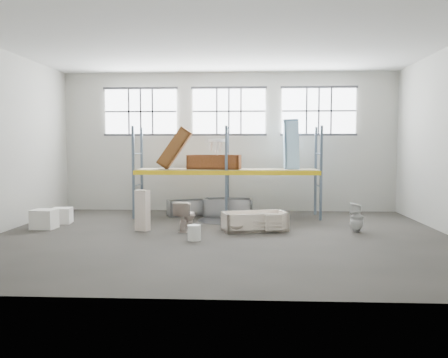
# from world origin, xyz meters

# --- Properties ---
(floor) EXTENTS (12.00, 10.00, 0.10)m
(floor) POSITION_xyz_m (0.00, 0.00, -0.05)
(floor) COLOR #423E38
(floor) RESTS_ON ground
(ceiling) EXTENTS (12.00, 10.00, 0.10)m
(ceiling) POSITION_xyz_m (0.00, 0.00, 5.05)
(ceiling) COLOR silver
(ceiling) RESTS_ON ground
(wall_back) EXTENTS (12.00, 0.10, 5.00)m
(wall_back) POSITION_xyz_m (0.00, 5.05, 2.50)
(wall_back) COLOR #B7B6A9
(wall_back) RESTS_ON ground
(wall_front) EXTENTS (12.00, 0.10, 5.00)m
(wall_front) POSITION_xyz_m (0.00, -5.05, 2.50)
(wall_front) COLOR #B7B6AA
(wall_front) RESTS_ON ground
(window_left) EXTENTS (2.60, 0.04, 1.60)m
(window_left) POSITION_xyz_m (-3.20, 4.94, 3.60)
(window_left) COLOR white
(window_left) RESTS_ON wall_back
(window_mid) EXTENTS (2.60, 0.04, 1.60)m
(window_mid) POSITION_xyz_m (0.00, 4.94, 3.60)
(window_mid) COLOR white
(window_mid) RESTS_ON wall_back
(window_right) EXTENTS (2.60, 0.04, 1.60)m
(window_right) POSITION_xyz_m (3.20, 4.94, 3.60)
(window_right) COLOR white
(window_right) RESTS_ON wall_back
(rack_upright_la) EXTENTS (0.08, 0.08, 3.00)m
(rack_upright_la) POSITION_xyz_m (-3.00, 2.90, 1.50)
(rack_upright_la) COLOR slate
(rack_upright_la) RESTS_ON floor
(rack_upright_lb) EXTENTS (0.08, 0.08, 3.00)m
(rack_upright_lb) POSITION_xyz_m (-3.00, 4.10, 1.50)
(rack_upright_lb) COLOR slate
(rack_upright_lb) RESTS_ON floor
(rack_upright_ma) EXTENTS (0.08, 0.08, 3.00)m
(rack_upright_ma) POSITION_xyz_m (0.00, 2.90, 1.50)
(rack_upright_ma) COLOR slate
(rack_upright_ma) RESTS_ON floor
(rack_upright_mb) EXTENTS (0.08, 0.08, 3.00)m
(rack_upright_mb) POSITION_xyz_m (0.00, 4.10, 1.50)
(rack_upright_mb) COLOR slate
(rack_upright_mb) RESTS_ON floor
(rack_upright_ra) EXTENTS (0.08, 0.08, 3.00)m
(rack_upright_ra) POSITION_xyz_m (3.00, 2.90, 1.50)
(rack_upright_ra) COLOR slate
(rack_upright_ra) RESTS_ON floor
(rack_upright_rb) EXTENTS (0.08, 0.08, 3.00)m
(rack_upright_rb) POSITION_xyz_m (3.00, 4.10, 1.50)
(rack_upright_rb) COLOR slate
(rack_upright_rb) RESTS_ON floor
(rack_beam_front) EXTENTS (6.00, 0.10, 0.14)m
(rack_beam_front) POSITION_xyz_m (0.00, 2.90, 1.50)
(rack_beam_front) COLOR yellow
(rack_beam_front) RESTS_ON floor
(rack_beam_back) EXTENTS (6.00, 0.10, 0.14)m
(rack_beam_back) POSITION_xyz_m (0.00, 4.10, 1.50)
(rack_beam_back) COLOR yellow
(rack_beam_back) RESTS_ON floor
(shelf_deck) EXTENTS (5.90, 1.10, 0.03)m
(shelf_deck) POSITION_xyz_m (0.00, 3.50, 1.58)
(shelf_deck) COLOR gray
(shelf_deck) RESTS_ON floor
(wet_patch) EXTENTS (1.80, 1.80, 0.00)m
(wet_patch) POSITION_xyz_m (0.00, 2.70, 0.00)
(wet_patch) COLOR black
(wet_patch) RESTS_ON floor
(bathtub_beige) EXTENTS (1.92, 1.28, 0.52)m
(bathtub_beige) POSITION_xyz_m (0.88, 0.97, 0.26)
(bathtub_beige) COLOR #F4E2CE
(bathtub_beige) RESTS_ON floor
(cistern_spare) EXTENTS (0.49, 0.31, 0.43)m
(cistern_spare) POSITION_xyz_m (1.37, 0.66, 0.28)
(cistern_spare) COLOR beige
(cistern_spare) RESTS_ON bathtub_beige
(sink_in_tub) EXTENTS (0.45, 0.45, 0.15)m
(sink_in_tub) POSITION_xyz_m (0.37, 0.49, 0.16)
(sink_in_tub) COLOR beige
(sink_in_tub) RESTS_ON bathtub_beige
(toilet_beige) EXTENTS (0.64, 0.90, 0.84)m
(toilet_beige) POSITION_xyz_m (-1.03, 0.83, 0.42)
(toilet_beige) COLOR beige
(toilet_beige) RESTS_ON floor
(cistern_tall) EXTENTS (0.43, 0.36, 1.13)m
(cistern_tall) POSITION_xyz_m (-2.23, 0.78, 0.57)
(cistern_tall) COLOR #F5DFCD
(cistern_tall) RESTS_ON floor
(toilet_white) EXTENTS (0.45, 0.44, 0.82)m
(toilet_white) POSITION_xyz_m (3.67, 0.87, 0.41)
(toilet_white) COLOR white
(toilet_white) RESTS_ON floor
(steel_tub_left) EXTENTS (1.57, 1.14, 0.52)m
(steel_tub_left) POSITION_xyz_m (-1.31, 3.78, 0.26)
(steel_tub_left) COLOR #AFB3B7
(steel_tub_left) RESTS_ON floor
(steel_tub_right) EXTENTS (1.65, 0.85, 0.59)m
(steel_tub_right) POSITION_xyz_m (0.03, 3.65, 0.29)
(steel_tub_right) COLOR #A6A9AE
(steel_tub_right) RESTS_ON floor
(rust_tub_flat) EXTENTS (1.78, 0.97, 0.48)m
(rust_tub_flat) POSITION_xyz_m (-0.42, 3.45, 1.82)
(rust_tub_flat) COLOR brown
(rust_tub_flat) RESTS_ON shelf_deck
(rust_tub_tilted) EXTENTS (1.18, 0.72, 1.40)m
(rust_tub_tilted) POSITION_xyz_m (-1.73, 3.37, 2.29)
(rust_tub_tilted) COLOR brown
(rust_tub_tilted) RESTS_ON shelf_deck
(sink_on_shelf) EXTENTS (0.72, 0.63, 0.54)m
(sink_on_shelf) POSITION_xyz_m (-0.33, 3.32, 2.09)
(sink_on_shelf) COLOR white
(sink_on_shelf) RESTS_ON rust_tub_flat
(blue_tub_upright) EXTENTS (0.53, 0.78, 1.68)m
(blue_tub_upright) POSITION_xyz_m (2.12, 3.73, 2.40)
(blue_tub_upright) COLOR #A1D2F8
(blue_tub_upright) RESTS_ON shelf_deck
(bucket) EXTENTS (0.36, 0.36, 0.39)m
(bucket) POSITION_xyz_m (-0.64, -0.49, 0.19)
(bucket) COLOR white
(bucket) RESTS_ON floor
(carton_near) EXTENTS (0.67, 0.59, 0.55)m
(carton_near) POSITION_xyz_m (-5.10, 0.94, 0.27)
(carton_near) COLOR white
(carton_near) RESTS_ON floor
(carton_far) EXTENTS (0.63, 0.63, 0.47)m
(carton_far) POSITION_xyz_m (-4.98, 1.90, 0.23)
(carton_far) COLOR white
(carton_far) RESTS_ON floor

